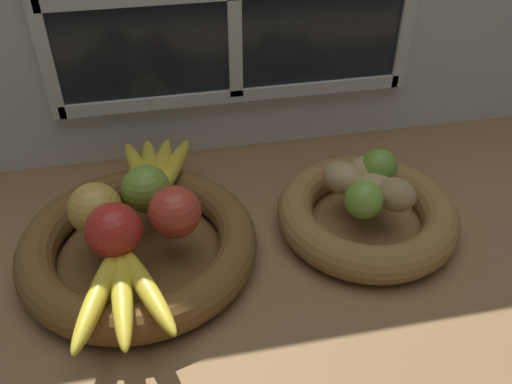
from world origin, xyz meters
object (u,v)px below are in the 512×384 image
Objects in this scene: banana_bunch_front at (122,289)px; potato_small at (396,195)px; potato_back at (372,170)px; apple_red_front at (114,231)px; lime_far at (379,167)px; lime_near at (364,199)px; potato_oblong at (344,178)px; fruit_bowl_left at (139,243)px; potato_large at (370,187)px; apple_green_back at (146,189)px; apple_golden_left at (95,209)px; banana_bunch_back at (156,171)px; fruit_bowl_right at (366,213)px; apple_red_right at (175,212)px.

banana_bunch_front is 3.14× the size of potato_small.
apple_red_front is at bearing -167.95° from potato_back.
potato_back is 1.33cm from lime_far.
lime_near is (-4.38, -7.91, 0.69)cm from potato_back.
potato_oblong is (35.19, 15.92, 1.15)cm from banana_bunch_front.
potato_large is (36.66, -0.00, 5.18)cm from fruit_bowl_left.
apple_green_back is at bearing 168.66° from potato_small.
banana_bunch_front is 38.64cm from potato_oblong.
apple_golden_left is 1.07× the size of potato_oblong.
banana_bunch_back is 3.27× the size of lime_near.
banana_bunch_back is (-32.88, 12.34, 4.45)cm from fruit_bowl_right.
fruit_bowl_left is 6.12× the size of lime_near.
lime_far is (35.76, -8.63, 1.65)cm from banana_bunch_back.
potato_oblong is at bearing 138.58° from potato_small.
potato_oblong is 6.47cm from lime_near.
potato_oblong is 5.57cm from potato_back.
potato_oblong reaches higher than potato_large.
potato_small reaches higher than potato_large.
potato_small is at bearing 6.67° from lime_near.
potato_oblong is at bearing 4.61° from fruit_bowl_left.
potato_oblong reaches higher than banana_bunch_back.
lime_far is at bearing 9.82° from apple_red_right.
banana_bunch_back is at bearing 159.43° from potato_large.
apple_golden_left is at bearing -153.57° from apple_green_back.
fruit_bowl_left is 37.02cm from potato_large.
fruit_bowl_left is 39.17cm from potato_back.
potato_oblong is 0.97× the size of potato_back.
apple_golden_left is 14.88cm from banana_bunch_back.
potato_small reaches higher than fruit_bowl_left.
lime_far is at bearing 11.13° from apple_red_front.
apple_green_back is at bearing 77.06° from banana_bunch_front.
apple_green_back reaches higher than banana_bunch_front.
apple_golden_left is 1.32× the size of lime_near.
potato_large is at bearing 56.31° from lime_near.
banana_bunch_front reaches higher than fruit_bowl_right.
apple_green_back is at bearing 62.52° from apple_red_front.
apple_red_front is 42.98cm from lime_far.
banana_bunch_back is (9.07, 11.52, -2.52)cm from apple_golden_left.
fruit_bowl_left is 4.86× the size of apple_green_back.
apple_green_back is 1.26× the size of lime_near.
lime_near is 9.14cm from lime_far.
apple_red_right reaches higher than fruit_bowl_right.
apple_golden_left is 0.40× the size of banana_bunch_back.
potato_small is (41.69, 10.19, 1.19)cm from banana_bunch_front.
banana_bunch_back is at bearing 166.43° from lime_far.
potato_small reaches higher than potato_back.
potato_oblong is (35.84, 7.26, -1.47)cm from apple_red_front.
potato_large is 4.38cm from potato_oblong.
banana_bunch_back is at bearing 98.62° from apple_red_right.
potato_oblong is (29.44, -9.66, 1.12)cm from banana_bunch_back.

